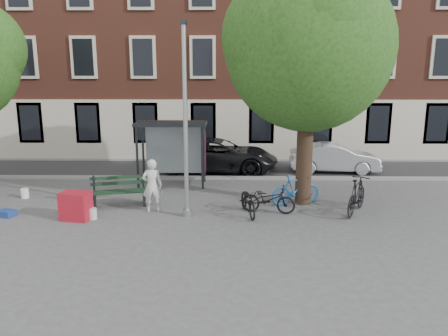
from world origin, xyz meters
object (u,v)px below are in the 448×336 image
at_px(bus_shelter, 181,139).
at_px(bike_b, 296,190).
at_px(bike_d, 357,195).
at_px(car_silver, 334,158).
at_px(bike_c, 248,201).
at_px(bench, 119,193).
at_px(bike_a, 268,199).
at_px(lamppost, 186,132).
at_px(painter, 152,186).
at_px(red_stand, 76,206).
at_px(notice_sign, 307,152).
at_px(car_dark, 219,155).

bearing_deg(bus_shelter, bike_b, -32.78).
distance_m(bike_d, car_silver, 6.10).
relative_size(bus_shelter, bike_c, 1.59).
distance_m(bench, bike_a, 5.21).
relative_size(lamppost, painter, 3.38).
distance_m(bike_a, bike_d, 2.93).
height_order(lamppost, painter, lamppost).
relative_size(bike_c, bike_d, 0.88).
height_order(lamppost, red_stand, lamppost).
height_order(bike_c, notice_sign, notice_sign).
height_order(painter, bike_a, painter).
bearing_deg(painter, bus_shelter, -109.56).
bearing_deg(bench, bike_a, -21.49).
bearing_deg(notice_sign, bike_a, -110.65).
bearing_deg(bike_c, red_stand, 174.42).
distance_m(bike_a, bike_b, 1.40).
relative_size(bus_shelter, car_silver, 0.70).
height_order(lamppost, car_silver, lamppost).
xyz_separation_m(bench, bike_b, (6.21, 0.21, 0.09)).
bearing_deg(red_stand, notice_sign, 25.94).
bearing_deg(bike_c, bike_a, 4.58).
height_order(bike_c, bike_d, bike_d).
distance_m(painter, notice_sign, 6.44).
distance_m(bench, red_stand, 1.79).
distance_m(bus_shelter, car_dark, 3.08).
relative_size(bench, car_dark, 0.37).
bearing_deg(painter, bike_d, 169.19).
xyz_separation_m(painter, red_stand, (-2.30, -0.84, -0.45)).
relative_size(bike_c, car_silver, 0.44).
height_order(bench, red_stand, bench).
relative_size(bike_b, bike_c, 1.03).
bearing_deg(lamppost, red_stand, -173.98).
xyz_separation_m(red_stand, notice_sign, (7.95, 3.87, 1.03)).
bearing_deg(red_stand, bike_c, 5.96).
bearing_deg(bike_a, bike_c, 118.22).
bearing_deg(bench, lamppost, -37.69).
height_order(lamppost, notice_sign, lamppost).
bearing_deg(car_silver, red_stand, 128.51).
distance_m(car_silver, red_stand, 11.91).
bearing_deg(car_silver, car_dark, 92.50).
bearing_deg(bike_d, bike_b, 4.30).
distance_m(bench, bike_c, 4.58).
bearing_deg(lamppost, painter, 158.73).
bearing_deg(car_dark, bus_shelter, 154.36).
distance_m(bike_c, car_silver, 7.58).
bearing_deg(car_silver, bike_a, 152.97).
xyz_separation_m(lamppost, painter, (-1.20, 0.47, -1.88)).
relative_size(bus_shelter, painter, 1.58).
bearing_deg(bike_d, car_dark, -22.19).
distance_m(painter, car_dark, 6.43).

